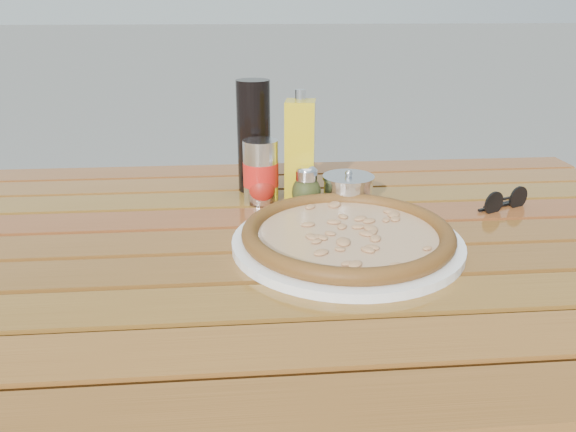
{
  "coord_description": "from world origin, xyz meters",
  "views": [
    {
      "loc": [
        -0.07,
        -0.84,
        1.11
      ],
      "look_at": [
        0.0,
        0.02,
        0.78
      ],
      "focal_mm": 35.0,
      "sensor_mm": 36.0,
      "label": 1
    }
  ],
  "objects": [
    {
      "name": "plate",
      "position": [
        0.09,
        -0.04,
        0.76
      ],
      "size": [
        0.4,
        0.4,
        0.01
      ],
      "primitive_type": "cylinder",
      "rotation": [
        0.0,
        0.0,
        0.12
      ],
      "color": "white",
      "rests_on": "table"
    },
    {
      "name": "pepper_shaker",
      "position": [
        -0.04,
        0.17,
        0.79
      ],
      "size": [
        0.06,
        0.06,
        0.08
      ],
      "rotation": [
        0.0,
        0.0,
        -0.21
      ],
      "color": "red",
      "rests_on": "table"
    },
    {
      "name": "sunglasses",
      "position": [
        0.41,
        0.1,
        0.77
      ],
      "size": [
        0.11,
        0.06,
        0.04
      ],
      "rotation": [
        0.0,
        0.0,
        0.42
      ],
      "color": "black",
      "rests_on": "table"
    },
    {
      "name": "olive_oil_cruet",
      "position": [
        0.04,
        0.19,
        0.85
      ],
      "size": [
        0.06,
        0.06,
        0.21
      ],
      "rotation": [
        0.0,
        0.0,
        -0.17
      ],
      "color": "gold",
      "rests_on": "table"
    },
    {
      "name": "dark_bottle",
      "position": [
        -0.05,
        0.26,
        0.86
      ],
      "size": [
        0.09,
        0.09,
        0.22
      ],
      "primitive_type": "cylinder",
      "rotation": [
        0.0,
        0.0,
        0.41
      ],
      "color": "black",
      "rests_on": "table"
    },
    {
      "name": "soda_can",
      "position": [
        -0.04,
        0.18,
        0.81
      ],
      "size": [
        0.07,
        0.07,
        0.12
      ],
      "rotation": [
        0.0,
        0.0,
        0.08
      ],
      "color": "silver",
      "rests_on": "table"
    },
    {
      "name": "pizza",
      "position": [
        0.09,
        -0.04,
        0.77
      ],
      "size": [
        0.36,
        0.36,
        0.03
      ],
      "rotation": [
        0.0,
        0.0,
        0.11
      ],
      "color": "beige",
      "rests_on": "plate"
    },
    {
      "name": "oregano_shaker",
      "position": [
        0.04,
        0.14,
        0.79
      ],
      "size": [
        0.07,
        0.07,
        0.08
      ],
      "rotation": [
        0.0,
        0.0,
        0.37
      ],
      "color": "#383F19",
      "rests_on": "table"
    },
    {
      "name": "table",
      "position": [
        0.0,
        -0.0,
        0.67
      ],
      "size": [
        1.4,
        0.9,
        0.75
      ],
      "color": "#3B1D0D",
      "rests_on": "ground"
    },
    {
      "name": "parmesan_tin",
      "position": [
        0.12,
        0.14,
        0.78
      ],
      "size": [
        0.1,
        0.1,
        0.07
      ],
      "rotation": [
        0.0,
        0.0,
        0.1
      ],
      "color": "silver",
      "rests_on": "table"
    }
  ]
}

